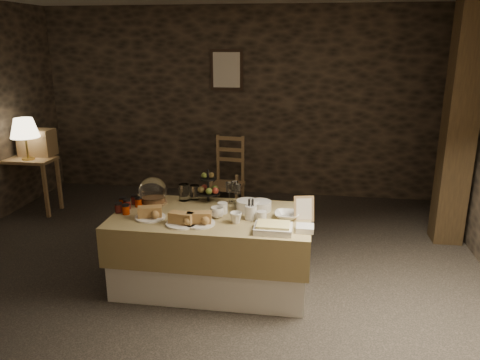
# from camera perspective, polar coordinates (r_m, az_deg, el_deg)

# --- Properties ---
(ground_plane) EXTENTS (5.50, 5.00, 0.01)m
(ground_plane) POSITION_cam_1_polar(r_m,az_deg,el_deg) (4.64, -5.10, -10.86)
(ground_plane) COLOR black
(ground_plane) RESTS_ON ground
(room_shell) EXTENTS (5.52, 5.02, 2.60)m
(room_shell) POSITION_cam_1_polar(r_m,az_deg,el_deg) (4.15, -5.65, 8.63)
(room_shell) COLOR black
(room_shell) RESTS_ON ground
(buffet_table) EXTENTS (1.72, 0.91, 0.68)m
(buffet_table) POSITION_cam_1_polar(r_m,az_deg,el_deg) (4.20, -3.38, -7.91)
(buffet_table) COLOR silver
(buffet_table) RESTS_ON ground_plane
(console_table) EXTENTS (0.66, 0.38, 0.71)m
(console_table) POSITION_cam_1_polar(r_m,az_deg,el_deg) (6.51, -24.39, 1.31)
(console_table) COLOR brown
(console_table) RESTS_ON ground_plane
(table_lamp) EXTENTS (0.35, 0.35, 0.52)m
(table_lamp) POSITION_cam_1_polar(r_m,az_deg,el_deg) (6.33, -24.81, 5.72)
(table_lamp) COLOR #BC9C46
(table_lamp) RESTS_ON console_table
(wine_rack) EXTENTS (0.42, 0.26, 0.34)m
(wine_rack) POSITION_cam_1_polar(r_m,az_deg,el_deg) (6.56, -23.50, 4.23)
(wine_rack) COLOR brown
(wine_rack) RESTS_ON console_table
(chair) EXTENTS (0.45, 0.43, 0.69)m
(chair) POSITION_cam_1_polar(r_m,az_deg,el_deg) (6.42, -1.48, 0.91)
(chair) COLOR brown
(chair) RESTS_ON ground_plane
(timber_column) EXTENTS (0.30, 0.30, 2.60)m
(timber_column) POSITION_cam_1_polar(r_m,az_deg,el_deg) (5.40, 25.20, 6.17)
(timber_column) COLOR black
(timber_column) RESTS_ON ground_plane
(framed_picture) EXTENTS (0.45, 0.04, 0.55)m
(framed_picture) POSITION_cam_1_polar(r_m,az_deg,el_deg) (6.57, -1.63, 13.28)
(framed_picture) COLOR black
(framed_picture) RESTS_ON room_shell
(plate_stack_a) EXTENTS (0.19, 0.19, 0.10)m
(plate_stack_a) POSITION_cam_1_polar(r_m,az_deg,el_deg) (4.15, 0.87, -3.14)
(plate_stack_a) COLOR white
(plate_stack_a) RESTS_ON buffet_table
(plate_stack_b) EXTENTS (0.20, 0.20, 0.08)m
(plate_stack_b) POSITION_cam_1_polar(r_m,az_deg,el_deg) (4.17, 2.48, -3.15)
(plate_stack_b) COLOR white
(plate_stack_b) RESTS_ON buffet_table
(cutlery_holder) EXTENTS (0.10, 0.10, 0.12)m
(cutlery_holder) POSITION_cam_1_polar(r_m,az_deg,el_deg) (3.96, 1.33, -3.97)
(cutlery_holder) COLOR white
(cutlery_holder) RESTS_ON buffet_table
(cup_a) EXTENTS (0.12, 0.12, 0.09)m
(cup_a) POSITION_cam_1_polar(r_m,az_deg,el_deg) (4.00, -2.80, -3.97)
(cup_a) COLOR white
(cup_a) RESTS_ON buffet_table
(cup_b) EXTENTS (0.11, 0.11, 0.09)m
(cup_b) POSITION_cam_1_polar(r_m,az_deg,el_deg) (3.88, -0.52, -4.62)
(cup_b) COLOR white
(cup_b) RESTS_ON buffet_table
(mug_c) EXTENTS (0.09, 0.09, 0.09)m
(mug_c) POSITION_cam_1_polar(r_m,az_deg,el_deg) (4.11, -2.16, -3.42)
(mug_c) COLOR white
(mug_c) RESTS_ON buffet_table
(mug_d) EXTENTS (0.08, 0.08, 0.09)m
(mug_d) POSITION_cam_1_polar(r_m,az_deg,el_deg) (3.92, 2.65, -4.46)
(mug_d) COLOR white
(mug_d) RESTS_ON buffet_table
(bowl) EXTENTS (0.21, 0.21, 0.05)m
(bowl) POSITION_cam_1_polar(r_m,az_deg,el_deg) (4.01, 5.74, -4.31)
(bowl) COLOR white
(bowl) RESTS_ON buffet_table
(cake_dome) EXTENTS (0.26, 0.26, 0.26)m
(cake_dome) POSITION_cam_1_polar(r_m,az_deg,el_deg) (4.40, -10.57, -1.51)
(cake_dome) COLOR brown
(cake_dome) RESTS_ON buffet_table
(fruit_stand) EXTENTS (0.22, 0.22, 0.31)m
(fruit_stand) POSITION_cam_1_polar(r_m,az_deg,el_deg) (4.38, -3.86, -1.07)
(fruit_stand) COLOR black
(fruit_stand) RESTS_ON buffet_table
(bread_platter_left) EXTENTS (0.26, 0.26, 0.11)m
(bread_platter_left) POSITION_cam_1_polar(r_m,az_deg,el_deg) (4.06, -10.92, -4.07)
(bread_platter_left) COLOR white
(bread_platter_left) RESTS_ON buffet_table
(bread_platter_center) EXTENTS (0.26, 0.26, 0.11)m
(bread_platter_center) POSITION_cam_1_polar(r_m,az_deg,el_deg) (3.88, -7.17, -4.86)
(bread_platter_center) COLOR white
(bread_platter_center) RESTS_ON buffet_table
(bread_platter_right) EXTENTS (0.26, 0.26, 0.11)m
(bread_platter_right) POSITION_cam_1_polar(r_m,az_deg,el_deg) (3.88, -4.98, -4.83)
(bread_platter_right) COLOR white
(bread_platter_right) RESTS_ON buffet_table
(jam_jars) EXTENTS (0.20, 0.32, 0.07)m
(jam_jars) POSITION_cam_1_polar(r_m,az_deg,el_deg) (4.33, -13.49, -2.95)
(jam_jars) COLOR #5B1B18
(jam_jars) RESTS_ON buffet_table
(tart_dish) EXTENTS (0.30, 0.22, 0.07)m
(tart_dish) POSITION_cam_1_polar(r_m,az_deg,el_deg) (3.73, 4.07, -5.84)
(tart_dish) COLOR white
(tart_dish) RESTS_ON buffet_table
(square_dish) EXTENTS (0.14, 0.14, 0.04)m
(square_dish) POSITION_cam_1_polar(r_m,az_deg,el_deg) (3.77, 7.92, -5.86)
(square_dish) COLOR white
(square_dish) RESTS_ON buffet_table
(menu_frame) EXTENTS (0.18, 0.10, 0.22)m
(menu_frame) POSITION_cam_1_polar(r_m,az_deg,el_deg) (3.99, 7.80, -3.50)
(menu_frame) COLOR brown
(menu_frame) RESTS_ON buffet_table
(storage_jar_a) EXTENTS (0.10, 0.10, 0.16)m
(storage_jar_a) POSITION_cam_1_polar(r_m,az_deg,el_deg) (4.44, -6.81, -1.50)
(storage_jar_a) COLOR white
(storage_jar_a) RESTS_ON buffet_table
(storage_jar_b) EXTENTS (0.09, 0.09, 0.14)m
(storage_jar_b) POSITION_cam_1_polar(r_m,az_deg,el_deg) (4.47, -5.55, -1.51)
(storage_jar_b) COLOR white
(storage_jar_b) RESTS_ON buffet_table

